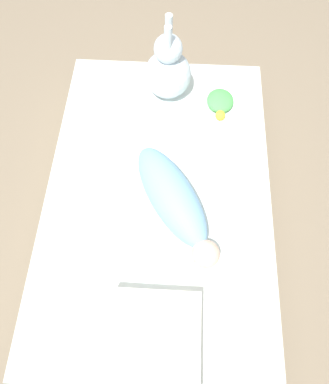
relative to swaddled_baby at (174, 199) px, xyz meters
The scene contains 6 objects.
ground_plane 0.30m from the swaddled_baby, 136.75° to the right, with size 12.00×12.00×0.00m, color #7A6B56.
bed_mattress 0.21m from the swaddled_baby, 136.75° to the right, with size 1.50×0.95×0.21m.
swaddled_baby is the anchor object (origin of this frame).
pillow 0.52m from the swaddled_baby, ahead, with size 0.32×0.32×0.09m.
bunny_plush 0.64m from the swaddled_baby, behind, with size 0.22×0.22×0.40m.
turtle_plush 0.59m from the swaddled_baby, 160.41° to the left, with size 0.18×0.13×0.06m.
Camera 1 is at (0.73, 0.07, 1.61)m, focal length 35.00 mm.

